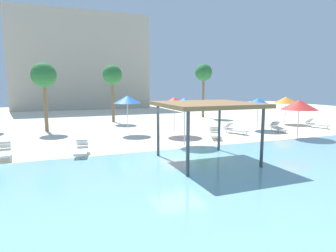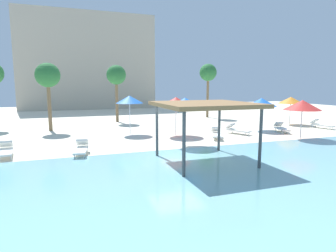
{
  "view_description": "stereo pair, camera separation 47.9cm",
  "coord_description": "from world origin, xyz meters",
  "px_view_note": "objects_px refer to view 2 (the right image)",
  "views": [
    {
      "loc": [
        -5.47,
        -12.96,
        3.6
      ],
      "look_at": [
        0.27,
        2.0,
        1.3
      ],
      "focal_mm": 30.33,
      "sensor_mm": 36.0,
      "label": 1
    },
    {
      "loc": [
        -5.03,
        -13.12,
        3.6
      ],
      "look_at": [
        0.27,
        2.0,
        1.3
      ],
      "focal_mm": 30.33,
      "sensor_mm": 36.0,
      "label": 2
    }
  ],
  "objects_px": {
    "beach_umbrella_red_2": "(176,102)",
    "beach_umbrella_blue_4": "(262,102)",
    "palm_tree_0": "(208,74)",
    "lounge_chair_5": "(81,148)",
    "beach_umbrella_orange_5": "(291,100)",
    "lounge_chair_0": "(216,134)",
    "lounge_chair_4": "(6,150)",
    "beach_umbrella_blue_6": "(185,103)",
    "beach_umbrella_red_0": "(302,105)",
    "shade_pavilion": "(205,106)",
    "palm_tree_1": "(48,76)",
    "lounge_chair_2": "(321,124)",
    "palm_tree_2": "(116,76)",
    "lounge_chair_1": "(281,128)",
    "lounge_chair_3": "(237,129)",
    "beach_umbrella_blue_1": "(130,100)"
  },
  "relations": [
    {
      "from": "beach_umbrella_blue_1",
      "to": "beach_umbrella_red_2",
      "type": "distance_m",
      "value": 3.46
    },
    {
      "from": "beach_umbrella_blue_1",
      "to": "lounge_chair_4",
      "type": "relative_size",
      "value": 1.45
    },
    {
      "from": "beach_umbrella_blue_4",
      "to": "lounge_chair_1",
      "type": "relative_size",
      "value": 1.3
    },
    {
      "from": "lounge_chair_5",
      "to": "lounge_chair_0",
      "type": "bearing_deg",
      "value": 109.72
    },
    {
      "from": "beach_umbrella_red_0",
      "to": "lounge_chair_3",
      "type": "xyz_separation_m",
      "value": [
        -3.0,
        3.13,
        -1.96
      ]
    },
    {
      "from": "beach_umbrella_red_2",
      "to": "lounge_chair_3",
      "type": "xyz_separation_m",
      "value": [
        4.53,
        -0.94,
        -2.11
      ]
    },
    {
      "from": "shade_pavilion",
      "to": "lounge_chair_5",
      "type": "xyz_separation_m",
      "value": [
        -5.42,
        3.46,
        -2.31
      ]
    },
    {
      "from": "beach_umbrella_blue_4",
      "to": "lounge_chair_2",
      "type": "bearing_deg",
      "value": -8.23
    },
    {
      "from": "lounge_chair_4",
      "to": "palm_tree_0",
      "type": "xyz_separation_m",
      "value": [
        17.97,
        12.77,
        4.56
      ]
    },
    {
      "from": "beach_umbrella_blue_6",
      "to": "palm_tree_0",
      "type": "height_order",
      "value": "palm_tree_0"
    },
    {
      "from": "beach_umbrella_orange_5",
      "to": "palm_tree_0",
      "type": "distance_m",
      "value": 9.4
    },
    {
      "from": "beach_umbrella_red_0",
      "to": "lounge_chair_2",
      "type": "height_order",
      "value": "beach_umbrella_red_0"
    },
    {
      "from": "beach_umbrella_red_2",
      "to": "lounge_chair_4",
      "type": "height_order",
      "value": "beach_umbrella_red_2"
    },
    {
      "from": "beach_umbrella_red_0",
      "to": "beach_umbrella_blue_1",
      "type": "distance_m",
      "value": 12.02
    },
    {
      "from": "beach_umbrella_red_0",
      "to": "lounge_chair_0",
      "type": "distance_m",
      "value": 6.03
    },
    {
      "from": "shade_pavilion",
      "to": "palm_tree_1",
      "type": "relative_size",
      "value": 0.8
    },
    {
      "from": "lounge_chair_3",
      "to": "beach_umbrella_red_0",
      "type": "bearing_deg",
      "value": 20.96
    },
    {
      "from": "beach_umbrella_blue_1",
      "to": "palm_tree_0",
      "type": "xyz_separation_m",
      "value": [
        10.59,
        8.14,
        2.32
      ]
    },
    {
      "from": "beach_umbrella_red_0",
      "to": "lounge_chair_4",
      "type": "xyz_separation_m",
      "value": [
        -17.94,
        1.1,
        -1.96
      ]
    },
    {
      "from": "shade_pavilion",
      "to": "lounge_chair_3",
      "type": "height_order",
      "value": "shade_pavilion"
    },
    {
      "from": "beach_umbrella_orange_5",
      "to": "lounge_chair_4",
      "type": "xyz_separation_m",
      "value": [
        -22.59,
        -5.02,
        -1.9
      ]
    },
    {
      "from": "palm_tree_0",
      "to": "palm_tree_1",
      "type": "distance_m",
      "value": 16.92
    },
    {
      "from": "beach_umbrella_blue_1",
      "to": "palm_tree_1",
      "type": "relative_size",
      "value": 0.53
    },
    {
      "from": "lounge_chair_4",
      "to": "beach_umbrella_blue_6",
      "type": "bearing_deg",
      "value": 79.85
    },
    {
      "from": "beach_umbrella_blue_1",
      "to": "beach_umbrella_blue_4",
      "type": "xyz_separation_m",
      "value": [
        10.34,
        -1.72,
        -0.3
      ]
    },
    {
      "from": "beach_umbrella_blue_6",
      "to": "shade_pavilion",
      "type": "bearing_deg",
      "value": -99.31
    },
    {
      "from": "beach_umbrella_red_2",
      "to": "lounge_chair_5",
      "type": "bearing_deg",
      "value": -150.64
    },
    {
      "from": "palm_tree_2",
      "to": "palm_tree_0",
      "type": "bearing_deg",
      "value": 3.39
    },
    {
      "from": "lounge_chair_0",
      "to": "lounge_chair_5",
      "type": "height_order",
      "value": "same"
    },
    {
      "from": "lounge_chair_2",
      "to": "palm_tree_2",
      "type": "xyz_separation_m",
      "value": [
        -15.6,
        10.04,
        4.17
      ]
    },
    {
      "from": "lounge_chair_1",
      "to": "lounge_chair_4",
      "type": "bearing_deg",
      "value": -66.38
    },
    {
      "from": "beach_umbrella_blue_6",
      "to": "palm_tree_1",
      "type": "xyz_separation_m",
      "value": [
        -8.02,
        8.62,
        1.72
      ]
    },
    {
      "from": "lounge_chair_0",
      "to": "lounge_chair_3",
      "type": "relative_size",
      "value": 1.0
    },
    {
      "from": "lounge_chair_0",
      "to": "palm_tree_1",
      "type": "bearing_deg",
      "value": -100.34
    },
    {
      "from": "beach_umbrella_red_0",
      "to": "lounge_chair_4",
      "type": "distance_m",
      "value": 18.08
    },
    {
      "from": "lounge_chair_2",
      "to": "palm_tree_0",
      "type": "xyz_separation_m",
      "value": [
        -5.28,
        10.65,
        4.56
      ]
    },
    {
      "from": "beach_umbrella_red_0",
      "to": "beach_umbrella_red_2",
      "type": "bearing_deg",
      "value": 151.6
    },
    {
      "from": "palm_tree_1",
      "to": "beach_umbrella_red_0",
      "type": "bearing_deg",
      "value": -29.79
    },
    {
      "from": "lounge_chair_4",
      "to": "palm_tree_0",
      "type": "height_order",
      "value": "palm_tree_0"
    },
    {
      "from": "palm_tree_0",
      "to": "lounge_chair_5",
      "type": "bearing_deg",
      "value": -136.49
    },
    {
      "from": "lounge_chair_1",
      "to": "palm_tree_0",
      "type": "xyz_separation_m",
      "value": [
        -0.69,
        11.16,
        4.56
      ]
    },
    {
      "from": "shade_pavilion",
      "to": "beach_umbrella_red_2",
      "type": "height_order",
      "value": "shade_pavilion"
    },
    {
      "from": "beach_umbrella_red_0",
      "to": "lounge_chair_2",
      "type": "bearing_deg",
      "value": 31.16
    },
    {
      "from": "beach_umbrella_red_2",
      "to": "beach_umbrella_blue_4",
      "type": "xyz_separation_m",
      "value": [
        7.31,
        -0.06,
        -0.17
      ]
    },
    {
      "from": "lounge_chair_4",
      "to": "beach_umbrella_orange_5",
      "type": "bearing_deg",
      "value": 94.84
    },
    {
      "from": "shade_pavilion",
      "to": "palm_tree_1",
      "type": "height_order",
      "value": "palm_tree_1"
    },
    {
      "from": "palm_tree_0",
      "to": "beach_umbrella_blue_4",
      "type": "bearing_deg",
      "value": -91.45
    },
    {
      "from": "palm_tree_2",
      "to": "beach_umbrella_red_0",
      "type": "bearing_deg",
      "value": -52.18
    },
    {
      "from": "shade_pavilion",
      "to": "beach_umbrella_red_0",
      "type": "bearing_deg",
      "value": 19.81
    },
    {
      "from": "palm_tree_0",
      "to": "palm_tree_2",
      "type": "distance_m",
      "value": 10.34
    }
  ]
}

